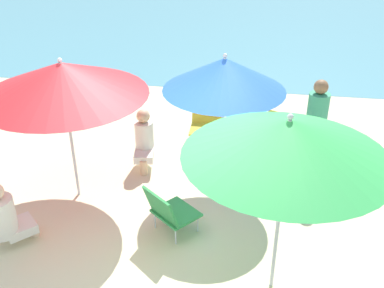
# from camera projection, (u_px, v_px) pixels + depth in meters

# --- Properties ---
(ground_plane) EXTENTS (40.00, 40.00, 0.00)m
(ground_plane) POSITION_uv_depth(u_px,v_px,m) (143.00, 247.00, 5.66)
(ground_plane) COLOR beige
(sea_water) EXTENTS (40.00, 16.00, 0.01)m
(sea_water) POSITION_uv_depth(u_px,v_px,m) (228.00, 8.00, 17.08)
(sea_water) COLOR #5693A3
(sea_water) RESTS_ON ground_plane
(umbrella_green) EXTENTS (2.00, 2.00, 2.11)m
(umbrella_green) POSITION_uv_depth(u_px,v_px,m) (288.00, 139.00, 4.22)
(umbrella_green) COLOR silver
(umbrella_green) RESTS_ON ground_plane
(umbrella_red) EXTENTS (2.18, 2.18, 2.05)m
(umbrella_red) POSITION_uv_depth(u_px,v_px,m) (62.00, 79.00, 5.79)
(umbrella_red) COLOR silver
(umbrella_red) RESTS_ON ground_plane
(umbrella_blue) EXTENTS (1.67, 1.67, 2.02)m
(umbrella_blue) POSITION_uv_depth(u_px,v_px,m) (224.00, 74.00, 6.05)
(umbrella_blue) COLOR silver
(umbrella_blue) RESTS_ON ground_plane
(beach_chair_a) EXTENTS (0.74, 0.75, 0.63)m
(beach_chair_a) POSITION_uv_depth(u_px,v_px,m) (278.00, 135.00, 7.60)
(beach_chair_a) COLOR gold
(beach_chair_a) RESTS_ON ground_plane
(beach_chair_b) EXTENTS (0.76, 0.76, 0.69)m
(beach_chair_b) POSITION_uv_depth(u_px,v_px,m) (169.00, 210.00, 5.71)
(beach_chair_b) COLOR #33934C
(beach_chair_b) RESTS_ON ground_plane
(beach_chair_c) EXTENTS (0.54, 0.59, 0.59)m
(beach_chair_c) POSITION_uv_depth(u_px,v_px,m) (206.00, 124.00, 7.93)
(beach_chair_c) COLOR gold
(beach_chair_c) RESTS_ON ground_plane
(person_a) EXTENTS (0.55, 0.56, 0.92)m
(person_a) POSITION_uv_depth(u_px,v_px,m) (5.00, 216.00, 5.49)
(person_a) COLOR silver
(person_a) RESTS_ON ground_plane
(person_b) EXTENTS (0.30, 0.30, 1.55)m
(person_b) POSITION_uv_depth(u_px,v_px,m) (315.00, 129.00, 6.73)
(person_b) COLOR #389970
(person_b) RESTS_ON ground_plane
(person_d) EXTENTS (0.35, 0.54, 0.94)m
(person_d) POSITION_uv_depth(u_px,v_px,m) (144.00, 139.00, 7.14)
(person_d) COLOR silver
(person_d) RESTS_ON ground_plane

